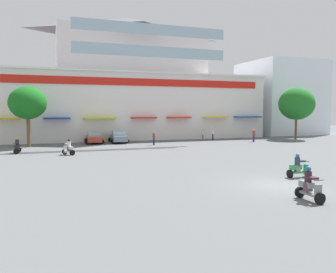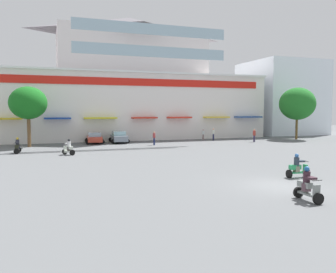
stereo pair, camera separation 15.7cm
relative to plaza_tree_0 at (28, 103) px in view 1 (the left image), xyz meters
The scene contains 15 objects.
ground_plane 20.13m from the plaza_tree_0, 43.06° to the right, with size 128.00×128.00×0.00m, color #5A5D5F.
colonial_building 18.09m from the plaza_tree_0, 37.22° to the left, with size 39.16×19.59×18.52m.
flank_building_right 42.75m from the plaza_tree_0, 13.44° to the left, with size 11.89×11.99×12.71m.
plaza_tree_0 is the anchor object (origin of this frame).
plaza_tree_1 36.12m from the plaza_tree_0, ahead, with size 5.00×5.22×7.46m.
parked_car_0 8.95m from the plaza_tree_0, 14.71° to the left, with size 2.53×4.14×1.37m.
parked_car_1 11.66m from the plaza_tree_0, ahead, with size 2.54×4.48×1.50m.
scooter_rider_2 32.67m from the plaza_tree_0, 65.25° to the right, with size 0.52×1.45×1.60m.
scooter_rider_3 7.33m from the plaza_tree_0, 97.37° to the right, with size 0.61×1.38×1.56m.
scooter_rider_4 10.48m from the plaza_tree_0, 65.80° to the right, with size 1.15×1.48×1.52m.
scooter_rider_5 30.24m from the plaza_tree_0, 55.65° to the right, with size 1.47×0.61×1.51m.
pedestrian_0 24.08m from the plaza_tree_0, ahead, with size 0.44×0.44×1.69m.
pedestrian_1 23.21m from the plaza_tree_0, ahead, with size 0.44×0.44×1.53m.
pedestrian_2 14.92m from the plaza_tree_0, 10.57° to the right, with size 0.43×0.43×1.65m.
pedestrian_3 28.31m from the plaza_tree_0, ahead, with size 0.52×0.52×1.71m.
Camera 1 is at (-12.02, -15.73, 4.19)m, focal length 36.69 mm.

